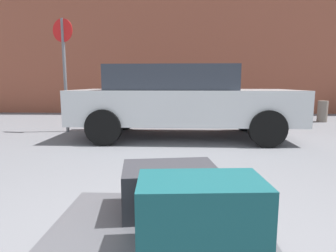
# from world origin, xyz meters

# --- Properties ---
(luggage_cart) EXTENTS (1.13, 0.87, 0.34)m
(luggage_cart) POSITION_xyz_m (0.00, 0.00, 0.27)
(luggage_cart) COLOR #4C4C51
(luggage_cart) RESTS_ON ground_plane
(suitcase_charcoal_rear_right) EXTENTS (0.59, 0.45, 0.26)m
(suitcase_charcoal_rear_right) POSITION_xyz_m (0.05, 0.20, 0.47)
(suitcase_charcoal_rear_right) COLOR #2D2D33
(suitcase_charcoal_rear_right) RESTS_ON luggage_cart
(duffel_bag_teal_stacked_top) EXTENTS (0.57, 0.35, 0.33)m
(duffel_bag_teal_stacked_top) POSITION_xyz_m (0.20, -0.22, 0.51)
(duffel_bag_teal_stacked_top) COLOR #144C51
(duffel_bag_teal_stacked_top) RESTS_ON luggage_cart
(parked_car) EXTENTS (4.32, 1.96, 1.42)m
(parked_car) POSITION_xyz_m (0.15, 4.31, 0.76)
(parked_car) COLOR silver
(parked_car) RESTS_ON ground_plane
(bollard_kerb_near) EXTENTS (0.27, 0.27, 0.60)m
(bollard_kerb_near) POSITION_xyz_m (2.92, 6.75, 0.30)
(bollard_kerb_near) COLOR #72665B
(bollard_kerb_near) RESTS_ON ground_plane
(bollard_kerb_mid) EXTENTS (0.27, 0.27, 0.60)m
(bollard_kerb_mid) POSITION_xyz_m (4.18, 6.75, 0.30)
(bollard_kerb_mid) COLOR #72665B
(bollard_kerb_mid) RESTS_ON ground_plane
(no_parking_sign) EXTENTS (0.49, 0.16, 2.47)m
(no_parking_sign) POSITION_xyz_m (-2.43, 4.85, 1.52)
(no_parking_sign) COLOR slate
(no_parking_sign) RESTS_ON ground_plane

